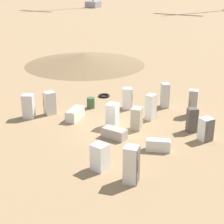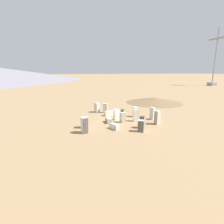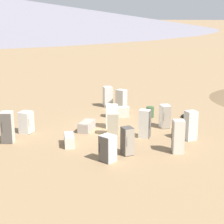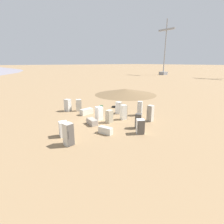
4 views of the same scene
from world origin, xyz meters
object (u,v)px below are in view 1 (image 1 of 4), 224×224
(discarded_fridge_2, at_px, (192,120))
(discarded_fridge_6, at_px, (127,98))
(discarded_fridge_8, at_px, (165,95))
(scrap_tire, at_px, (104,96))
(discarded_fridge_11, at_px, (158,145))
(discarded_fridge_9, at_px, (50,103))
(discarded_fridge_13, at_px, (137,119))
(rusty_barrel, at_px, (91,103))
(discarded_fridge_0, at_px, (193,103))
(discarded_fridge_7, at_px, (151,107))
(discarded_fridge_1, at_px, (113,115))
(discarded_fridge_3, at_px, (114,133))
(discarded_fridge_5, at_px, (75,114))
(discarded_fridge_14, at_px, (28,106))
(discarded_fridge_10, at_px, (206,129))
(discarded_fridge_12, at_px, (100,157))
(discarded_fridge_4, at_px, (131,165))

(discarded_fridge_2, relative_size, discarded_fridge_6, 0.99)
(discarded_fridge_8, distance_m, scrap_tire, 5.37)
(discarded_fridge_11, bearing_deg, discarded_fridge_9, -120.66)
(discarded_fridge_8, bearing_deg, discarded_fridge_6, -178.04)
(discarded_fridge_13, relative_size, rusty_barrel, 1.83)
(discarded_fridge_0, height_order, discarded_fridge_7, discarded_fridge_0)
(discarded_fridge_0, relative_size, rusty_barrel, 2.36)
(discarded_fridge_8, relative_size, discarded_fridge_13, 1.26)
(discarded_fridge_13, bearing_deg, discarded_fridge_1, 96.47)
(discarded_fridge_3, distance_m, discarded_fridge_13, 2.08)
(discarded_fridge_1, height_order, discarded_fridge_8, discarded_fridge_8)
(discarded_fridge_9, height_order, scrap_tire, discarded_fridge_9)
(discarded_fridge_0, bearing_deg, discarded_fridge_7, 30.42)
(discarded_fridge_13, distance_m, scrap_tire, 7.16)
(discarded_fridge_0, relative_size, discarded_fridge_5, 1.02)
(discarded_fridge_14, bearing_deg, discarded_fridge_8, 16.20)
(discarded_fridge_6, relative_size, discarded_fridge_10, 1.12)
(discarded_fridge_14, bearing_deg, rusty_barrel, 28.54)
(discarded_fridge_0, bearing_deg, rusty_barrel, 5.37)
(discarded_fridge_1, distance_m, discarded_fridge_14, 6.16)
(discarded_fridge_3, distance_m, discarded_fridge_6, 5.46)
(discarded_fridge_6, xyz_separation_m, discarded_fridge_9, (-4.41, -3.78, 0.04))
(discarded_fridge_2, bearing_deg, discarded_fridge_8, -172.40)
(discarded_fridge_0, height_order, discarded_fridge_12, discarded_fridge_0)
(discarded_fridge_3, bearing_deg, rusty_barrel, 52.27)
(discarded_fridge_1, relative_size, discarded_fridge_4, 0.84)
(discarded_fridge_14, height_order, rusty_barrel, discarded_fridge_14)
(discarded_fridge_3, height_order, discarded_fridge_13, discarded_fridge_13)
(discarded_fridge_8, bearing_deg, discarded_fridge_1, -141.25)
(discarded_fridge_0, xyz_separation_m, scrap_tire, (-7.74, 0.62, -0.87))
(discarded_fridge_4, height_order, discarded_fridge_8, discarded_fridge_4)
(discarded_fridge_0, xyz_separation_m, discarded_fridge_6, (-4.78, -0.97, -0.15))
(discarded_fridge_7, relative_size, discarded_fridge_13, 1.23)
(discarded_fridge_7, xyz_separation_m, discarded_fridge_14, (-7.69, -3.92, -0.05))
(discarded_fridge_8, height_order, discarded_fridge_14, discarded_fridge_8)
(discarded_fridge_9, bearing_deg, discarded_fridge_2, -142.88)
(discarded_fridge_2, distance_m, scrap_tire, 9.23)
(discarded_fridge_5, relative_size, discarded_fridge_10, 1.31)
(discarded_fridge_14, height_order, scrap_tire, discarded_fridge_14)
(discarded_fridge_13, height_order, discarded_fridge_14, discarded_fridge_14)
(discarded_fridge_10, bearing_deg, discarded_fridge_3, -32.21)
(discarded_fridge_0, height_order, discarded_fridge_2, discarded_fridge_0)
(discarded_fridge_13, bearing_deg, scrap_tire, 40.69)
(discarded_fridge_4, bearing_deg, discarded_fridge_2, 162.75)
(discarded_fridge_13, xyz_separation_m, discarded_fridge_14, (-7.58, -1.84, 0.12))
(discarded_fridge_2, relative_size, discarded_fridge_4, 0.82)
(discarded_fridge_5, height_order, discarded_fridge_12, discarded_fridge_12)
(discarded_fridge_7, bearing_deg, discarded_fridge_14, -144.60)
(discarded_fridge_4, relative_size, discarded_fridge_6, 1.20)
(discarded_fridge_3, relative_size, scrap_tire, 1.72)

